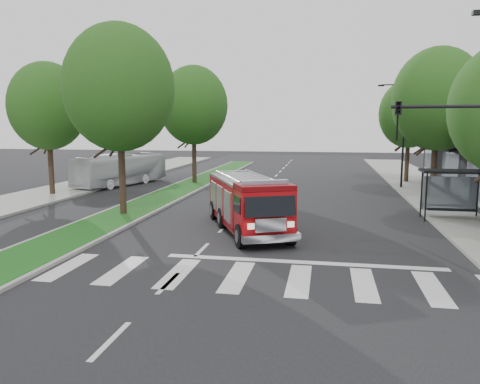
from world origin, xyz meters
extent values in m
plane|color=black|center=(0.00, 0.00, 0.00)|extent=(140.00, 140.00, 0.00)
cube|color=gray|center=(12.50, 10.00, 0.07)|extent=(5.00, 80.00, 0.15)
cube|color=gray|center=(-14.50, 10.00, 0.07)|extent=(5.00, 80.00, 0.15)
cube|color=gray|center=(-6.00, 18.00, 0.07)|extent=(3.00, 50.00, 0.14)
cube|color=#164313|center=(-6.00, 18.00, 0.14)|extent=(2.60, 49.50, 0.02)
cylinder|color=black|center=(9.80, 7.40, 1.25)|extent=(0.08, 0.08, 2.50)
cylinder|color=black|center=(9.80, 8.60, 1.25)|extent=(0.08, 0.08, 2.50)
cylinder|color=black|center=(12.60, 8.60, 1.25)|extent=(0.08, 0.08, 2.50)
cube|color=black|center=(11.20, 8.00, 2.55)|extent=(3.20, 1.60, 0.12)
cube|color=#8C99A5|center=(11.20, 8.70, 1.30)|extent=(2.80, 0.04, 1.80)
cube|color=black|center=(11.20, 8.00, 0.55)|extent=(2.40, 0.40, 0.08)
cylinder|color=black|center=(11.50, 14.00, 2.20)|extent=(0.36, 0.36, 4.40)
ellipsoid|color=#16350E|center=(11.50, 14.00, 6.50)|extent=(5.60, 5.60, 6.44)
cylinder|color=black|center=(11.50, 24.00, 1.98)|extent=(0.36, 0.36, 3.96)
ellipsoid|color=#16350E|center=(11.50, 24.00, 5.85)|extent=(5.00, 5.00, 5.75)
cylinder|color=black|center=(-6.00, 6.00, 2.31)|extent=(0.36, 0.36, 4.62)
ellipsoid|color=#16350E|center=(-6.00, 6.00, 6.83)|extent=(5.80, 5.80, 6.67)
cylinder|color=black|center=(-6.00, 20.00, 2.20)|extent=(0.36, 0.36, 4.40)
ellipsoid|color=#16350E|center=(-6.00, 20.00, 6.50)|extent=(5.60, 5.60, 6.44)
cylinder|color=black|center=(-14.00, 12.00, 2.09)|extent=(0.36, 0.36, 4.18)
ellipsoid|color=#16350E|center=(-14.00, 12.00, 6.17)|extent=(5.20, 5.20, 5.98)
cylinder|color=black|center=(8.50, -3.50, 5.40)|extent=(4.00, 0.10, 0.10)
imported|color=black|center=(6.70, -3.50, 5.00)|extent=(0.18, 0.22, 1.10)
cylinder|color=black|center=(10.50, 20.00, 4.00)|extent=(0.16, 0.16, 8.00)
cylinder|color=black|center=(9.60, 20.00, 7.90)|extent=(1.80, 0.10, 0.10)
cube|color=black|center=(8.70, 20.00, 7.85)|extent=(0.45, 0.20, 0.12)
cube|color=#640508|center=(1.18, 3.76, 0.45)|extent=(5.12, 7.81, 0.22)
cube|color=#9A080D|center=(0.89, 4.42, 1.39)|extent=(4.39, 6.17, 1.80)
cube|color=#9A080D|center=(2.31, 1.21, 1.39)|extent=(2.71, 2.39, 1.89)
cube|color=#B2B2B7|center=(0.89, 4.42, 2.34)|extent=(4.39, 6.17, 0.11)
cylinder|color=#B2B2B7|center=(0.15, 4.09, 2.52)|extent=(2.27, 4.96, 0.09)
cylinder|color=#B2B2B7|center=(1.63, 4.74, 2.52)|extent=(2.27, 4.96, 0.09)
cube|color=silver|center=(2.73, 0.27, 0.54)|extent=(2.26, 1.24, 0.31)
cube|color=#8C99A5|center=(2.31, 1.21, 2.61)|extent=(1.93, 1.09, 0.16)
cylinder|color=black|center=(1.48, 0.55, 0.49)|extent=(0.69, 1.03, 0.99)
cylinder|color=black|center=(3.37, 1.39, 0.49)|extent=(0.69, 1.03, 0.99)
cylinder|color=black|center=(-0.05, 4.00, 0.49)|extent=(0.69, 1.03, 0.99)
cylinder|color=black|center=(1.83, 4.84, 0.49)|extent=(0.69, 1.03, 0.99)
cylinder|color=black|center=(-0.93, 5.97, 0.49)|extent=(0.69, 1.03, 0.99)
cylinder|color=black|center=(0.96, 6.81, 0.49)|extent=(0.69, 1.03, 0.99)
imported|color=silver|center=(-11.67, 18.25, 1.29)|extent=(4.76, 9.51, 2.59)
camera|label=1|loc=(4.74, -17.39, 4.89)|focal=35.00mm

